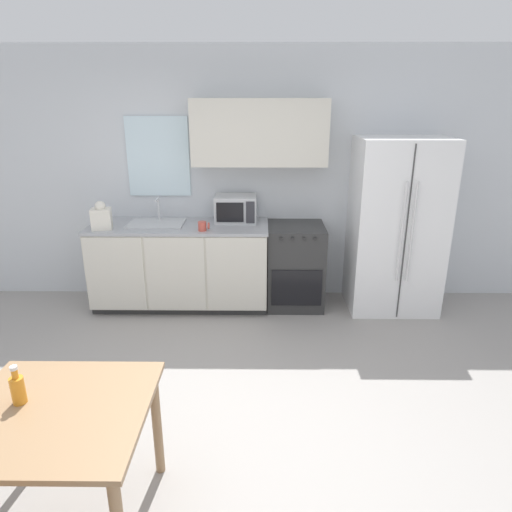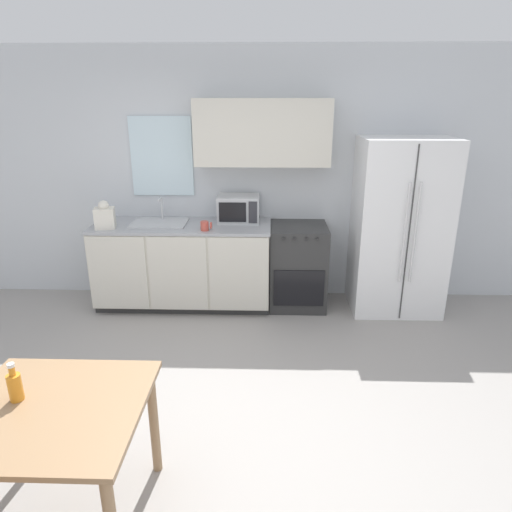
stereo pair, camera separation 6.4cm
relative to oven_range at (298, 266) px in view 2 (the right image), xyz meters
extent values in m
plane|color=gray|center=(-0.72, -1.96, -0.45)|extent=(12.00, 12.00, 0.00)
cube|color=silver|center=(-0.72, 0.33, 0.90)|extent=(12.00, 0.06, 2.70)
cube|color=silver|center=(-1.48, 0.29, 1.13)|extent=(0.66, 0.04, 0.83)
cube|color=beige|center=(-0.39, 0.14, 1.40)|extent=(1.39, 0.32, 0.66)
cube|color=#333333|center=(-1.24, 0.00, -0.41)|extent=(1.85, 0.60, 0.08)
cube|color=beige|center=(-1.24, -0.03, 0.04)|extent=(1.85, 0.66, 0.81)
cube|color=beige|center=(-1.86, -0.36, 0.04)|extent=(0.60, 0.01, 0.79)
cube|color=beige|center=(-1.24, -0.36, 0.04)|extent=(0.60, 0.01, 0.79)
cube|color=beige|center=(-0.62, -0.36, 0.04)|extent=(0.60, 0.01, 0.79)
cube|color=#9EA0A5|center=(-1.24, -0.03, 0.45)|extent=(1.88, 0.68, 0.03)
cube|color=#2D2D2D|center=(0.00, 0.00, 0.00)|extent=(0.60, 0.59, 0.90)
cube|color=black|center=(0.00, -0.30, -0.13)|extent=(0.52, 0.01, 0.40)
cylinder|color=#262626|center=(-0.17, -0.31, 0.40)|extent=(0.03, 0.02, 0.03)
cylinder|color=#262626|center=(-0.06, -0.31, 0.40)|extent=(0.03, 0.02, 0.03)
cylinder|color=#262626|center=(0.06, -0.31, 0.40)|extent=(0.03, 0.02, 0.03)
cylinder|color=#262626|center=(0.17, -0.31, 0.40)|extent=(0.03, 0.02, 0.03)
cube|color=white|center=(1.04, -0.04, 0.46)|extent=(0.91, 0.67, 1.82)
cube|color=#3F3F3F|center=(1.04, -0.38, 0.46)|extent=(0.01, 0.01, 1.76)
cylinder|color=silver|center=(0.99, -0.41, 0.50)|extent=(0.02, 0.02, 1.00)
cylinder|color=silver|center=(1.09, -0.41, 0.50)|extent=(0.02, 0.02, 1.00)
cube|color=#B7BABC|center=(-1.48, -0.03, 0.48)|extent=(0.57, 0.40, 0.02)
cylinder|color=silver|center=(-1.48, 0.13, 0.61)|extent=(0.02, 0.02, 0.24)
cylinder|color=silver|center=(-1.48, 0.06, 0.71)|extent=(0.02, 0.14, 0.02)
cube|color=#B7BABC|center=(-0.64, 0.10, 0.61)|extent=(0.44, 0.33, 0.28)
cube|color=black|center=(-0.69, -0.07, 0.61)|extent=(0.28, 0.01, 0.20)
cube|color=#2D2D33|center=(-0.48, -0.07, 0.61)|extent=(0.09, 0.01, 0.23)
cylinder|color=#BF4C3F|center=(-0.96, -0.26, 0.52)|extent=(0.08, 0.08, 0.09)
torus|color=#BF4C3F|center=(-0.90, -0.26, 0.52)|extent=(0.02, 0.07, 0.07)
cube|color=silver|center=(-1.99, -0.20, 0.57)|extent=(0.22, 0.20, 0.21)
sphere|color=silver|center=(-1.99, -0.20, 0.70)|extent=(0.13, 0.13, 0.11)
cube|color=#997551|center=(-1.39, -2.80, 0.27)|extent=(0.91, 0.87, 0.03)
cylinder|color=#997551|center=(-1.78, -2.43, -0.09)|extent=(0.06, 0.06, 0.71)
cylinder|color=#997551|center=(-0.99, -2.43, -0.09)|extent=(0.06, 0.06, 0.71)
cylinder|color=orange|center=(-1.58, -2.75, 0.36)|extent=(0.07, 0.07, 0.14)
cylinder|color=orange|center=(-1.58, -2.75, 0.46)|extent=(0.03, 0.03, 0.05)
cylinder|color=white|center=(-1.58, -2.75, 0.49)|extent=(0.04, 0.04, 0.02)
camera|label=1|loc=(-0.38, -4.65, 1.75)|focal=32.00mm
camera|label=2|loc=(-0.31, -4.65, 1.75)|focal=32.00mm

